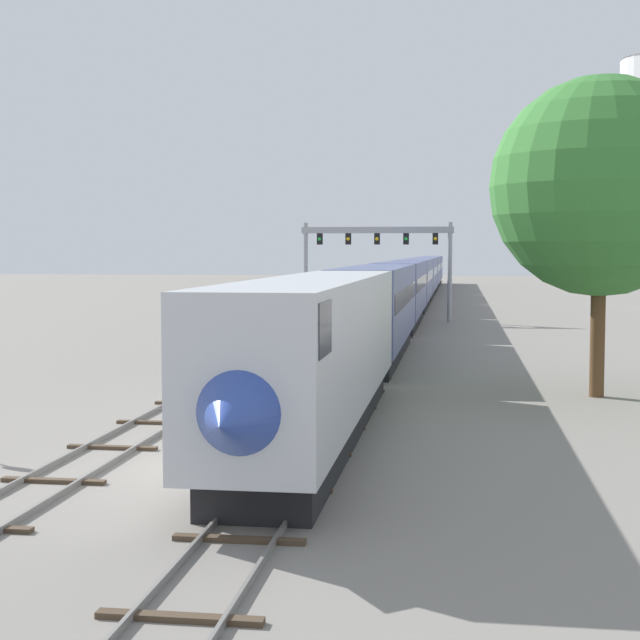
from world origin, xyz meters
TOP-DOWN VIEW (x-y plane):
  - ground_plane at (0.00, 0.00)m, footprint 400.00×400.00m
  - track_main at (2.00, 60.00)m, footprint 2.60×200.00m
  - track_near at (-3.50, 40.00)m, footprint 2.60×160.00m
  - passenger_train at (2.00, 70.73)m, footprint 3.04×153.80m
  - signal_gantry at (-0.25, 52.76)m, footprint 12.10×0.49m
  - trackside_tree_left at (11.44, 14.10)m, footprint 8.34×8.34m

SIDE VIEW (x-z plane):
  - ground_plane at x=0.00m, z-range 0.00..0.00m
  - track_main at x=2.00m, z-range -0.01..0.15m
  - track_near at x=-3.50m, z-range -0.01..0.15m
  - passenger_train at x=2.00m, z-range 0.21..5.01m
  - signal_gantry at x=-0.25m, z-range 1.86..9.73m
  - trackside_tree_left at x=11.44m, z-range 1.91..14.11m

